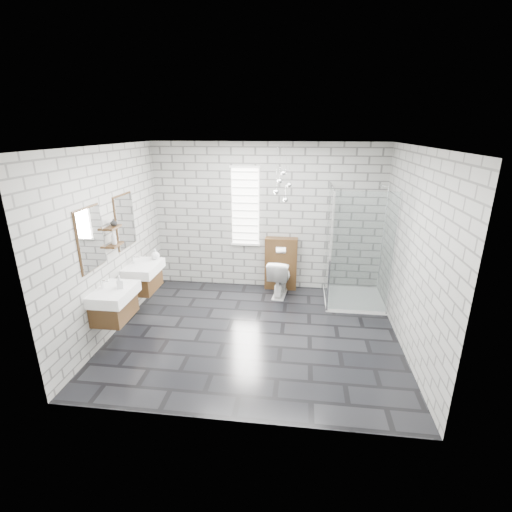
% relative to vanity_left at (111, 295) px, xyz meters
% --- Properties ---
extents(floor, '(4.20, 3.60, 0.02)m').
position_rel_vanity_left_xyz_m(floor, '(1.91, 0.53, -0.77)').
color(floor, black).
rests_on(floor, ground).
extents(ceiling, '(4.20, 3.60, 0.02)m').
position_rel_vanity_left_xyz_m(ceiling, '(1.91, 0.53, 1.95)').
color(ceiling, white).
rests_on(ceiling, wall_back).
extents(wall_back, '(4.20, 0.02, 2.70)m').
position_rel_vanity_left_xyz_m(wall_back, '(1.91, 2.34, 0.59)').
color(wall_back, '#9F9F9A').
rests_on(wall_back, floor).
extents(wall_front, '(4.20, 0.02, 2.70)m').
position_rel_vanity_left_xyz_m(wall_front, '(1.91, -1.28, 0.59)').
color(wall_front, '#9F9F9A').
rests_on(wall_front, floor).
extents(wall_left, '(0.02, 3.60, 2.70)m').
position_rel_vanity_left_xyz_m(wall_left, '(-0.20, 0.53, 0.59)').
color(wall_left, '#9F9F9A').
rests_on(wall_left, floor).
extents(wall_right, '(0.02, 3.60, 2.70)m').
position_rel_vanity_left_xyz_m(wall_right, '(4.02, 0.53, 0.59)').
color(wall_right, '#9F9F9A').
rests_on(wall_right, floor).
extents(vanity_left, '(0.47, 0.70, 1.57)m').
position_rel_vanity_left_xyz_m(vanity_left, '(0.00, 0.00, 0.00)').
color(vanity_left, '#492F16').
rests_on(vanity_left, wall_left).
extents(vanity_right, '(0.47, 0.70, 1.57)m').
position_rel_vanity_left_xyz_m(vanity_right, '(0.00, 0.98, 0.00)').
color(vanity_right, '#492F16').
rests_on(vanity_right, wall_left).
extents(shelf_lower, '(0.14, 0.30, 0.03)m').
position_rel_vanity_left_xyz_m(shelf_lower, '(-0.12, 0.48, 0.56)').
color(shelf_lower, '#492F16').
rests_on(shelf_lower, wall_left).
extents(shelf_upper, '(0.14, 0.30, 0.03)m').
position_rel_vanity_left_xyz_m(shelf_upper, '(-0.12, 0.48, 0.82)').
color(shelf_upper, '#492F16').
rests_on(shelf_upper, wall_left).
extents(window, '(0.56, 0.05, 1.48)m').
position_rel_vanity_left_xyz_m(window, '(1.51, 2.31, 0.79)').
color(window, white).
rests_on(window, wall_back).
extents(cistern_panel, '(0.60, 0.20, 1.00)m').
position_rel_vanity_left_xyz_m(cistern_panel, '(2.19, 2.23, -0.26)').
color(cistern_panel, '#492F16').
rests_on(cistern_panel, floor).
extents(flush_plate, '(0.18, 0.01, 0.12)m').
position_rel_vanity_left_xyz_m(flush_plate, '(2.19, 2.13, 0.04)').
color(flush_plate, silver).
rests_on(flush_plate, cistern_panel).
extents(shower_enclosure, '(1.00, 1.00, 2.03)m').
position_rel_vanity_left_xyz_m(shower_enclosure, '(3.41, 1.71, -0.25)').
color(shower_enclosure, white).
rests_on(shower_enclosure, floor).
extents(pendant_cluster, '(0.29, 0.23, 0.96)m').
position_rel_vanity_left_xyz_m(pendant_cluster, '(2.21, 1.89, 1.26)').
color(pendant_cluster, silver).
rests_on(pendant_cluster, ceiling).
extents(toilet, '(0.46, 0.71, 0.69)m').
position_rel_vanity_left_xyz_m(toilet, '(2.19, 1.93, -0.41)').
color(toilet, white).
rests_on(toilet, floor).
extents(soap_bottle_a, '(0.11, 0.11, 0.18)m').
position_rel_vanity_left_xyz_m(soap_bottle_a, '(0.13, 0.04, 0.18)').
color(soap_bottle_a, '#B2B2B2').
rests_on(soap_bottle_a, vanity_left).
extents(soap_bottle_b, '(0.16, 0.16, 0.18)m').
position_rel_vanity_left_xyz_m(soap_bottle_b, '(0.15, 1.23, 0.18)').
color(soap_bottle_b, '#B2B2B2').
rests_on(soap_bottle_b, vanity_right).
extents(soap_bottle_c, '(0.08, 0.08, 0.19)m').
position_rel_vanity_left_xyz_m(soap_bottle_c, '(-0.11, 0.46, 0.68)').
color(soap_bottle_c, '#B2B2B2').
rests_on(soap_bottle_c, shelf_lower).
extents(vase, '(0.10, 0.10, 0.10)m').
position_rel_vanity_left_xyz_m(vase, '(-0.11, 0.51, 0.89)').
color(vase, '#B2B2B2').
rests_on(vase, shelf_upper).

